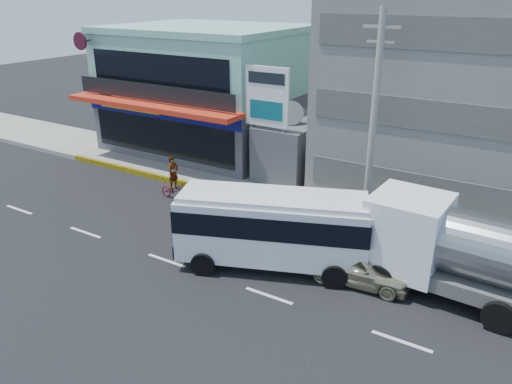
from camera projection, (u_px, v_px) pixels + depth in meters
ground at (167, 261)px, 21.07m from camera, size 120.00×120.00×0.00m
sidewalk at (360, 205)px, 26.10m from camera, size 70.00×5.00×0.30m
shop_building at (208, 92)px, 34.43m from camera, size 12.40×11.70×8.00m
concrete_building at (502, 66)px, 25.44m from camera, size 16.00×12.00×14.00m
gap_structure at (297, 149)px, 29.88m from camera, size 3.00×6.00×3.50m
satellite_dish at (290, 123)px, 28.40m from camera, size 1.50×1.50×0.15m
billboard at (267, 104)px, 26.71m from camera, size 2.60×0.18×6.90m
utility_pole_near at (373, 123)px, 22.07m from camera, size 1.60×0.30×10.00m
minibus at (272, 224)px, 19.97m from camera, size 7.99×5.00×3.19m
sedan at (357, 265)px, 19.32m from camera, size 4.48×2.12×1.48m
tanker_truck at (484, 257)px, 17.52m from camera, size 9.17×3.35×3.56m
motorcycle_rider at (174, 185)px, 26.89m from camera, size 1.96×0.81×2.45m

